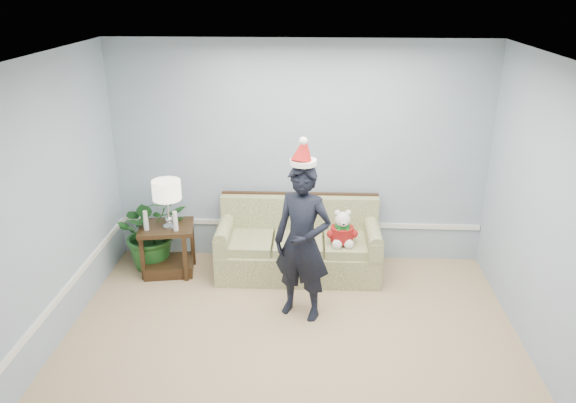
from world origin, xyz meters
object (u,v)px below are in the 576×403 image
at_px(man, 302,243).
at_px(houseplant, 152,231).
at_px(sofa, 299,247).
at_px(side_table, 169,254).
at_px(teddy_bear, 342,232).
at_px(table_lamp, 167,192).

bearing_deg(man, houseplant, 173.88).
height_order(sofa, houseplant, houseplant).
relative_size(side_table, teddy_bear, 1.65).
distance_m(sofa, table_lamp, 1.68).
distance_m(man, teddy_bear, 0.88).
relative_size(table_lamp, teddy_bear, 1.36).
bearing_deg(sofa, teddy_bear, -23.50).
xyz_separation_m(sofa, houseplant, (-1.78, 0.04, 0.15)).
xyz_separation_m(sofa, teddy_bear, (0.50, -0.21, 0.31)).
bearing_deg(side_table, man, -27.14).
xyz_separation_m(table_lamp, teddy_bear, (2.00, -0.05, -0.43)).
xyz_separation_m(side_table, houseplant, (-0.22, 0.15, 0.23)).
bearing_deg(houseplant, sofa, -1.33).
height_order(table_lamp, teddy_bear, table_lamp).
relative_size(houseplant, teddy_bear, 2.19).
bearing_deg(side_table, table_lamp, -42.89).
bearing_deg(table_lamp, houseplant, 144.01).
xyz_separation_m(man, teddy_bear, (0.43, 0.73, -0.21)).
bearing_deg(houseplant, man, -28.02).
distance_m(table_lamp, man, 1.77).
height_order(table_lamp, man, man).
bearing_deg(teddy_bear, houseplant, 168.93).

